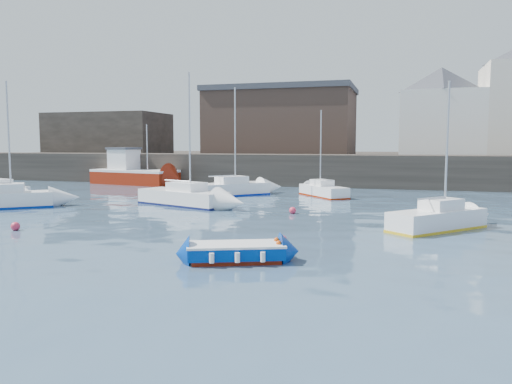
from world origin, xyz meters
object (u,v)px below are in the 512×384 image
(sailboat_b, at_px, (184,197))
(sailboat_c, at_px, (438,219))
(blue_dinghy, at_px, (236,251))
(fishing_boat, at_px, (132,173))
(buoy_mid, at_px, (282,243))
(sailboat_a, at_px, (2,199))
(sailboat_h, at_px, (229,189))
(buoy_near, at_px, (16,230))
(buoy_far, at_px, (293,214))
(sailboat_f, at_px, (323,190))

(sailboat_b, bearing_deg, sailboat_c, -19.02)
(blue_dinghy, xyz_separation_m, fishing_boat, (-20.65, 28.71, 0.79))
(blue_dinghy, relative_size, buoy_mid, 10.16)
(blue_dinghy, bearing_deg, sailboat_a, 153.15)
(sailboat_h, bearing_deg, sailboat_c, -39.52)
(buoy_near, bearing_deg, blue_dinghy, -14.21)
(buoy_near, bearing_deg, buoy_far, 39.09)
(blue_dinghy, xyz_separation_m, sailboat_b, (-8.31, 13.97, 0.21))
(fishing_boat, bearing_deg, sailboat_c, -35.87)
(fishing_boat, bearing_deg, sailboat_f, -17.97)
(fishing_boat, height_order, sailboat_c, sailboat_c)
(sailboat_b, relative_size, sailboat_h, 1.02)
(sailboat_f, bearing_deg, sailboat_h, -169.19)
(sailboat_f, distance_m, buoy_mid, 18.66)
(fishing_boat, bearing_deg, buoy_mid, -49.58)
(blue_dinghy, relative_size, sailboat_c, 0.52)
(sailboat_b, distance_m, sailboat_f, 11.40)
(blue_dinghy, bearing_deg, sailboat_f, 90.93)
(sailboat_a, height_order, buoy_mid, sailboat_a)
(buoy_mid, xyz_separation_m, buoy_far, (-1.42, 8.64, 0.00))
(blue_dinghy, distance_m, buoy_near, 12.26)
(sailboat_a, bearing_deg, buoy_far, 8.39)
(buoy_far, bearing_deg, blue_dinghy, -87.10)
(sailboat_f, bearing_deg, sailboat_a, -145.44)
(buoy_far, bearing_deg, sailboat_a, -171.61)
(fishing_boat, xyz_separation_m, sailboat_b, (12.34, -14.74, -0.59))
(fishing_boat, relative_size, buoy_near, 22.77)
(sailboat_a, relative_size, buoy_far, 19.41)
(sailboat_c, relative_size, sailboat_h, 0.83)
(sailboat_a, height_order, sailboat_c, sailboat_a)
(buoy_near, distance_m, buoy_far, 14.51)
(blue_dinghy, distance_m, sailboat_h, 22.10)
(sailboat_h, bearing_deg, buoy_near, -103.60)
(buoy_far, bearing_deg, sailboat_h, 129.01)
(sailboat_f, height_order, buoy_near, sailboat_f)
(sailboat_c, height_order, buoy_near, sailboat_c)
(sailboat_a, distance_m, sailboat_h, 15.85)
(sailboat_a, distance_m, buoy_near, 9.45)
(sailboat_b, distance_m, buoy_mid, 13.89)
(fishing_boat, bearing_deg, buoy_far, -39.58)
(blue_dinghy, relative_size, fishing_boat, 0.38)
(sailboat_f, xyz_separation_m, buoy_mid, (1.17, -18.62, -0.46))
(sailboat_f, relative_size, buoy_far, 16.21)
(blue_dinghy, height_order, sailboat_c, sailboat_c)
(sailboat_b, bearing_deg, buoy_near, -108.00)
(sailboat_c, height_order, sailboat_h, sailboat_h)
(sailboat_a, bearing_deg, buoy_mid, -16.98)
(sailboat_h, relative_size, buoy_far, 20.57)
(sailboat_f, xyz_separation_m, buoy_near, (-11.52, -19.13, -0.46))
(sailboat_c, xyz_separation_m, sailboat_f, (-7.42, 13.46, -0.07))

